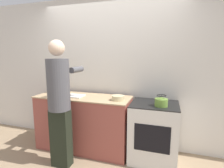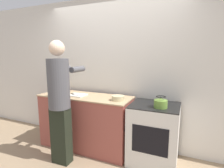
% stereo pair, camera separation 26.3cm
% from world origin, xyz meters
% --- Properties ---
extents(ground_plane, '(12.00, 12.00, 0.00)m').
position_xyz_m(ground_plane, '(0.00, 0.00, 0.00)').
color(ground_plane, '#997F60').
extents(wall_back, '(8.00, 0.05, 2.60)m').
position_xyz_m(wall_back, '(0.00, 0.68, 1.30)').
color(wall_back, silver).
rests_on(wall_back, ground_plane).
extents(counter, '(1.60, 0.59, 0.93)m').
position_xyz_m(counter, '(-0.36, 0.28, 0.46)').
color(counter, '#9E4C42').
rests_on(counter, ground_plane).
extents(oven, '(0.69, 0.61, 0.90)m').
position_xyz_m(oven, '(0.81, 0.31, 0.45)').
color(oven, silver).
rests_on(oven, ground_plane).
extents(person, '(0.35, 0.59, 1.81)m').
position_xyz_m(person, '(-0.46, -0.24, 1.00)').
color(person, black).
rests_on(person, ground_plane).
extents(cutting_board, '(0.28, 0.24, 0.02)m').
position_xyz_m(cutting_board, '(-0.49, 0.24, 0.94)').
color(cutting_board, silver).
rests_on(cutting_board, counter).
extents(knife, '(0.21, 0.09, 0.01)m').
position_xyz_m(knife, '(-0.52, 0.21, 0.95)').
color(knife, silver).
rests_on(knife, cutting_board).
extents(kettle, '(0.18, 0.18, 0.16)m').
position_xyz_m(kettle, '(0.90, 0.20, 0.97)').
color(kettle, olive).
rests_on(kettle, oven).
extents(bowl_prep, '(0.19, 0.19, 0.07)m').
position_xyz_m(bowl_prep, '(0.26, 0.22, 0.96)').
color(bowl_prep, '#C6B789').
rests_on(bowl_prep, counter).
extents(canister_jar, '(0.12, 0.12, 0.17)m').
position_xyz_m(canister_jar, '(-1.01, 0.37, 1.01)').
color(canister_jar, tan).
rests_on(canister_jar, counter).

